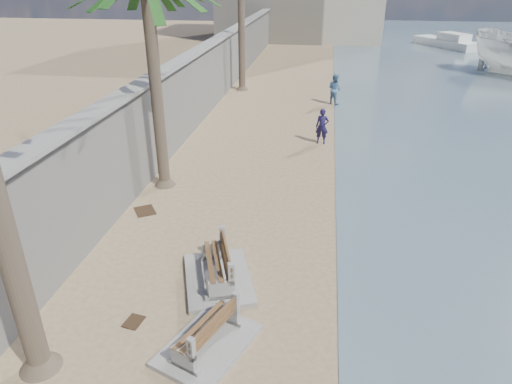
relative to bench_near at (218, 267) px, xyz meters
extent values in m
cube|color=gray|center=(-4.15, 15.92, 1.31)|extent=(0.45, 70.00, 3.50)
cube|color=gray|center=(-4.15, 15.92, 3.11)|extent=(0.80, 70.00, 0.12)
cube|color=gray|center=(0.00, 0.00, -0.37)|extent=(2.33, 2.80, 0.13)
cube|color=gray|center=(0.30, -2.30, -0.38)|extent=(2.17, 2.55, 0.12)
cylinder|color=brown|center=(-3.28, 5.45, 3.22)|extent=(0.42, 0.42, 7.31)
cylinder|color=brown|center=(-3.07, 20.80, 3.96)|extent=(0.44, 0.44, 8.80)
cylinder|color=#2D2D33|center=(-4.05, 7.92, 5.67)|extent=(0.12, 0.12, 5.00)
imported|color=#191437|center=(2.41, 10.94, 0.49)|extent=(0.71, 0.51, 1.86)
imported|color=#4F78A4|center=(3.01, 18.11, 0.54)|extent=(1.19, 1.18, 1.96)
cube|color=#382616|center=(-3.27, 3.35, -0.42)|extent=(0.92, 0.97, 0.03)
cube|color=#382616|center=(-1.57, -1.80, -0.42)|extent=(0.45, 0.53, 0.03)
camera|label=1|loc=(2.39, -9.37, 6.81)|focal=32.00mm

